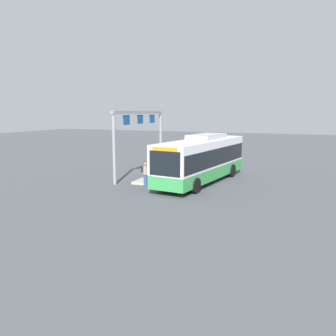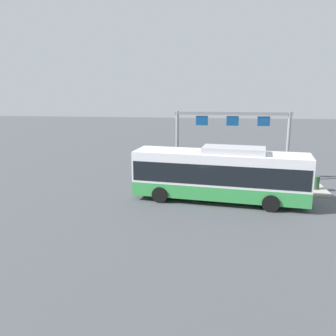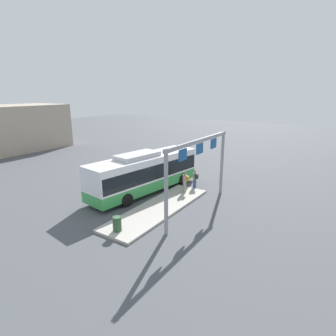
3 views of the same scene
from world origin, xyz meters
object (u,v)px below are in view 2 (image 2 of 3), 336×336
person_waiting_near (198,173)px  trash_bin (316,182)px  bus_main (220,173)px  person_boarding (177,174)px

person_waiting_near → trash_bin: 8.04m
bus_main → trash_bin: 7.32m
person_boarding → person_waiting_near: person_waiting_near is taller
trash_bin → bus_main: bearing=24.1°
person_boarding → trash_bin: person_boarding is taller
person_waiting_near → person_boarding: bearing=-108.7°
bus_main → trash_bin: (-6.59, -2.94, -1.20)m
person_boarding → trash_bin: 9.54m
person_boarding → trash_bin: (-9.53, 0.22, -0.28)m
person_boarding → trash_bin: bearing=118.9°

